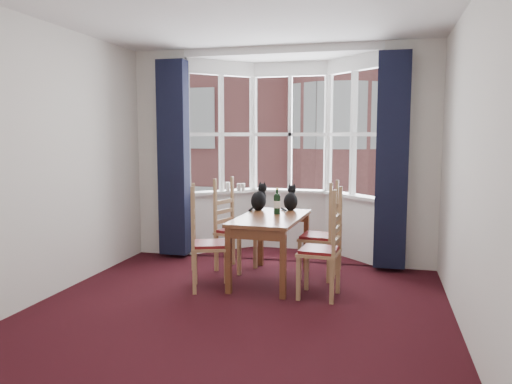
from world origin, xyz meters
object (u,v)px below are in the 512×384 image
(cat_right, at_px, (291,200))
(candle_extra, at_px, (243,187))
(cat_left, at_px, (259,199))
(chair_right_near, at_px, (328,253))
(candle_short, at_px, (239,187))
(dining_table, at_px, (271,225))
(wine_bottle, at_px, (277,203))
(chair_left_far, at_px, (230,231))
(chair_left_near, at_px, (202,246))
(candle_tall, at_px, (228,187))
(chair_right_far, at_px, (326,238))

(cat_right, relative_size, candle_extra, 3.07)
(candle_extra, bearing_deg, cat_left, -63.57)
(chair_right_near, distance_m, candle_short, 2.36)
(dining_table, xyz_separation_m, wine_bottle, (0.03, 0.18, 0.24))
(candle_short, bearing_deg, chair_right_near, -50.75)
(dining_table, bearing_deg, wine_bottle, 78.83)
(dining_table, distance_m, chair_left_far, 0.73)
(chair_right_near, height_order, candle_extra, candle_extra)
(cat_right, relative_size, wine_bottle, 1.08)
(dining_table, bearing_deg, candle_short, 119.79)
(dining_table, distance_m, cat_right, 0.58)
(cat_right, bearing_deg, candle_extra, 135.27)
(candle_short, bearing_deg, wine_bottle, -55.38)
(chair_left_near, distance_m, candle_tall, 1.87)
(chair_right_far, relative_size, candle_tall, 7.28)
(candle_extra, bearing_deg, wine_bottle, -57.86)
(wine_bottle, bearing_deg, candle_extra, 122.14)
(chair_left_near, distance_m, cat_right, 1.35)
(cat_left, xyz_separation_m, candle_short, (-0.52, 0.91, 0.04))
(chair_right_far, height_order, cat_left, cat_left)
(cat_right, relative_size, candle_short, 3.08)
(dining_table, xyz_separation_m, chair_left_near, (-0.65, -0.49, -0.17))
(chair_left_near, relative_size, candle_extra, 8.52)
(candle_short, xyz_separation_m, candle_extra, (0.06, 0.02, 0.00))
(cat_left, relative_size, candle_short, 3.32)
(cat_left, relative_size, candle_extra, 3.31)
(candle_tall, distance_m, candle_extra, 0.22)
(wine_bottle, distance_m, candle_tall, 1.48)
(dining_table, height_order, candle_extra, candle_extra)
(chair_right_far, xyz_separation_m, cat_right, (-0.46, 0.27, 0.40))
(wine_bottle, distance_m, candle_extra, 1.39)
(wine_bottle, height_order, candle_short, wine_bottle)
(chair_left_far, height_order, cat_right, cat_right)
(chair_right_far, bearing_deg, chair_right_near, -81.94)
(dining_table, relative_size, wine_bottle, 4.33)
(chair_right_far, xyz_separation_m, wine_bottle, (-0.57, -0.07, 0.41))
(chair_left_far, height_order, candle_short, candle_short)
(candle_tall, xyz_separation_m, candle_extra, (0.22, 0.05, -0.01))
(chair_left_near, distance_m, chair_right_far, 1.46)
(chair_left_near, xyz_separation_m, candle_short, (-0.11, 1.83, 0.45))
(dining_table, xyz_separation_m, chair_right_near, (0.70, -0.46, -0.17))
(cat_right, bearing_deg, chair_right_far, -30.49)
(chair_right_near, height_order, chair_right_far, same)
(dining_table, relative_size, cat_left, 3.71)
(chair_left_far, xyz_separation_m, candle_extra, (-0.10, 0.98, 0.45))
(chair_left_far, bearing_deg, dining_table, -31.60)
(wine_bottle, bearing_deg, chair_left_near, -135.69)
(candle_extra, bearing_deg, chair_right_far, -40.28)
(chair_left_far, bearing_deg, cat_right, 11.32)
(candle_tall, bearing_deg, wine_bottle, -49.68)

